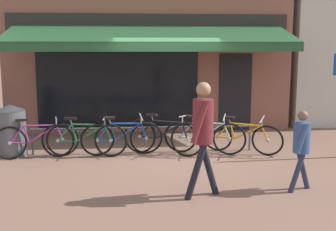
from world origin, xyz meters
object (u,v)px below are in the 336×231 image
Objects in this scene: bicycle_green at (84,139)px; bicycle_silver at (204,137)px; pedestrian_adult at (203,127)px; bicycle_purple at (36,140)px; bicycle_blue at (122,138)px; litter_bin at (11,130)px; bicycle_black at (163,137)px; pedestrian_child at (301,142)px; bicycle_orange at (241,137)px.

bicycle_silver is at bearing 4.56° from bicycle_green.
bicycle_purple is at bearing 135.20° from pedestrian_adult.
bicycle_purple is 0.98m from bicycle_green.
bicycle_blue reaches higher than bicycle_green.
bicycle_silver is 1.58× the size of litter_bin.
pedestrian_child is (2.01, -2.49, 0.41)m from bicycle_black.
pedestrian_child is at bearing 0.99° from pedestrian_adult.
bicycle_black is (2.65, 0.02, 0.02)m from bicycle_purple.
litter_bin is (-0.56, 0.22, 0.18)m from bicycle_purple.
bicycle_green is at bearing 142.73° from pedestrian_child.
bicycle_orange is at bearing -7.37° from bicycle_blue.
bicycle_green is at bearing -163.15° from bicycle_silver.
bicycle_silver is 2.71m from pedestrian_adult.
litter_bin reaches higher than bicycle_blue.
bicycle_green is at bearing 124.36° from pedestrian_adult.
bicycle_orange is 1.50× the size of litter_bin.
bicycle_purple is 0.62m from litter_bin.
bicycle_silver is at bearing -11.92° from bicycle_purple.
bicycle_orange is at bearing -12.11° from bicycle_purple.
bicycle_green is 4.43m from pedestrian_child.
pedestrian_child is (3.67, -2.45, 0.42)m from bicycle_green.
litter_bin is at bearing 149.14° from pedestrian_child.
bicycle_blue is 1.03× the size of bicycle_black.
pedestrian_adult is at bearing -38.14° from litter_bin.
litter_bin is (-1.54, 0.24, 0.17)m from bicycle_green.
pedestrian_adult is at bearing -46.51° from bicycle_green.
bicycle_black reaches higher than bicycle_silver.
bicycle_black is 0.89m from bicycle_silver.
bicycle_purple is at bearing -163.42° from bicycle_silver.
pedestrian_adult reaches higher than bicycle_black.
bicycle_purple is at bearing 175.18° from bicycle_blue.
litter_bin reaches higher than bicycle_orange.
litter_bin is (-5.21, 2.68, -0.25)m from pedestrian_child.
bicycle_black is at bearing -154.94° from bicycle_orange.
bicycle_purple is 1.01× the size of bicycle_black.
pedestrian_adult is at bearing -51.88° from bicycle_purple.
bicycle_green is 1.05× the size of bicycle_silver.
bicycle_silver is (2.55, -0.02, 0.00)m from bicycle_green.
bicycle_silver is 1.32× the size of pedestrian_child.
pedestrian_adult is (1.28, -2.63, 0.72)m from bicycle_blue.
bicycle_green is 1.57m from litter_bin.
bicycle_black is 3.21m from litter_bin.
bicycle_black is 1.30× the size of pedestrian_child.
bicycle_silver reaches higher than bicycle_orange.
pedestrian_adult is (2.06, -2.59, 0.72)m from bicycle_green.
pedestrian_adult reaches higher than bicycle_orange.
bicycle_black is 1.04× the size of bicycle_orange.
pedestrian_child is at bearing -28.70° from bicycle_green.
bicycle_silver is at bearing 75.13° from pedestrian_adult.
bicycle_silver is at bearing -3.60° from litter_bin.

